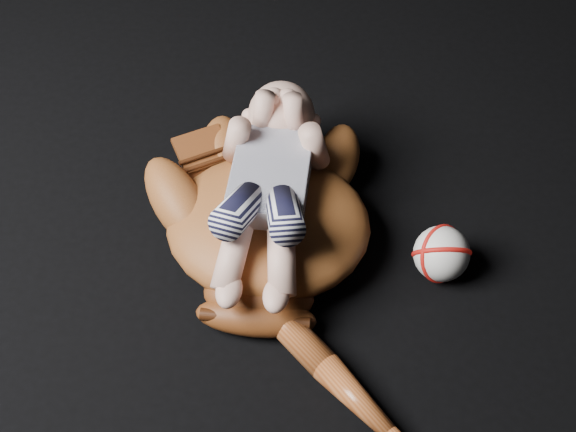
{
  "coord_description": "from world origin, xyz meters",
  "views": [
    {
      "loc": [
        0.07,
        -0.67,
        0.97
      ],
      "look_at": [
        0.07,
        0.11,
        0.07
      ],
      "focal_mm": 50.0,
      "sensor_mm": 36.0,
      "label": 1
    }
  ],
  "objects_px": {
    "newborn_baby": "(267,187)",
    "baseball": "(442,254)",
    "baseball_glove": "(268,218)",
    "baseball_bat": "(338,380)"
  },
  "relations": [
    {
      "from": "baseball_glove",
      "to": "baseball_bat",
      "type": "xyz_separation_m",
      "value": [
        0.1,
        -0.25,
        -0.05
      ]
    },
    {
      "from": "baseball_bat",
      "to": "newborn_baby",
      "type": "bearing_deg",
      "value": 111.13
    },
    {
      "from": "baseball",
      "to": "baseball_glove",
      "type": "bearing_deg",
      "value": 169.4
    },
    {
      "from": "baseball_glove",
      "to": "baseball_bat",
      "type": "relative_size",
      "value": 0.93
    },
    {
      "from": "newborn_baby",
      "to": "baseball_bat",
      "type": "distance_m",
      "value": 0.29
    },
    {
      "from": "baseball_glove",
      "to": "baseball",
      "type": "distance_m",
      "value": 0.26
    },
    {
      "from": "baseball_bat",
      "to": "baseball",
      "type": "distance_m",
      "value": 0.26
    },
    {
      "from": "baseball_glove",
      "to": "baseball",
      "type": "height_order",
      "value": "baseball_glove"
    },
    {
      "from": "newborn_baby",
      "to": "baseball",
      "type": "bearing_deg",
      "value": -4.74
    },
    {
      "from": "baseball_bat",
      "to": "baseball",
      "type": "xyz_separation_m",
      "value": [
        0.16,
        0.2,
        0.02
      ]
    }
  ]
}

